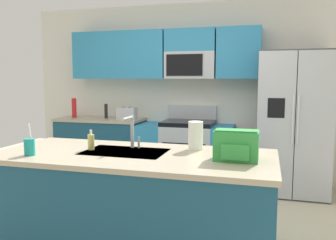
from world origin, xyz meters
name	(u,v)px	position (x,y,z in m)	size (l,w,h in m)	color
ground_plane	(150,235)	(0.00, 0.00, 0.00)	(9.00, 9.00, 0.00)	beige
kitchen_wall_unit	(185,80)	(-0.14, 2.08, 1.47)	(5.20, 0.43, 2.60)	silver
back_counter	(101,147)	(-1.41, 1.80, 0.45)	(1.31, 0.63, 0.90)	navy
range_oven	(186,152)	(-0.07, 1.80, 0.44)	(1.36, 0.61, 1.10)	#B7BABF
refrigerator	(293,123)	(1.38, 1.73, 0.93)	(0.90, 0.76, 1.85)	#4C4F54
island_counter	(135,207)	(0.02, -0.47, 0.45)	(2.24, 0.99, 0.90)	navy
toaster	(127,113)	(-0.95, 1.75, 0.99)	(0.28, 0.16, 0.18)	#B7BABF
pepper_mill	(106,111)	(-1.31, 1.80, 1.01)	(0.05, 0.05, 0.22)	black
bottle_red	(74,108)	(-1.83, 1.75, 1.05)	(0.07, 0.07, 0.30)	red
sink_faucet	(132,129)	(-0.07, -0.28, 1.07)	(0.08, 0.21, 0.28)	#B7BABF
drink_cup_teal	(30,147)	(-0.74, -0.76, 0.97)	(0.08, 0.08, 0.25)	teal
soap_dispenser	(91,142)	(-0.38, -0.43, 0.97)	(0.06, 0.06, 0.17)	#D8CC66
paper_towel_roll	(196,136)	(0.47, -0.18, 1.02)	(0.12, 0.12, 0.24)	white
backpack	(236,145)	(0.84, -0.49, 1.02)	(0.32, 0.22, 0.23)	green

